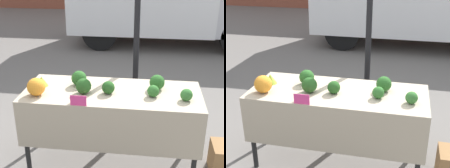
{
  "view_description": "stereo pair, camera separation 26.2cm",
  "coord_description": "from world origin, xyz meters",
  "views": [
    {
      "loc": [
        0.37,
        -2.86,
        2.15
      ],
      "look_at": [
        0.0,
        0.0,
        0.92
      ],
      "focal_mm": 50.0,
      "sensor_mm": 36.0,
      "label": 1
    },
    {
      "loc": [
        0.63,
        -2.81,
        2.15
      ],
      "look_at": [
        0.0,
        0.0,
        0.92
      ],
      "focal_mm": 50.0,
      "sensor_mm": 36.0,
      "label": 2
    }
  ],
  "objects": [
    {
      "name": "ground_plane",
      "position": [
        0.0,
        0.0,
        0.0
      ],
      "size": [
        40.0,
        40.0,
        0.0
      ],
      "primitive_type": "plane",
      "color": "slate"
    },
    {
      "name": "tent_pole",
      "position": [
        0.19,
        0.79,
        1.24
      ],
      "size": [
        0.07,
        0.07,
        2.48
      ],
      "color": "black",
      "rests_on": "ground_plane"
    },
    {
      "name": "market_table",
      "position": [
        0.0,
        -0.06,
        0.73
      ],
      "size": [
        1.8,
        0.74,
        0.84
      ],
      "color": "tan",
      "rests_on": "ground_plane"
    },
    {
      "name": "orange_cauliflower",
      "position": [
        -0.72,
        -0.19,
        0.93
      ],
      "size": [
        0.18,
        0.18,
        0.18
      ],
      "color": "orange",
      "rests_on": "market_table"
    },
    {
      "name": "romanesco_head",
      "position": [
        -0.75,
        0.04,
        0.9
      ],
      "size": [
        0.13,
        0.13,
        0.1
      ],
      "color": "#93B238",
      "rests_on": "market_table"
    },
    {
      "name": "broccoli_head_0",
      "position": [
        -0.27,
        -0.08,
        0.92
      ],
      "size": [
        0.16,
        0.16,
        0.16
      ],
      "color": "#23511E",
      "rests_on": "market_table"
    },
    {
      "name": "broccoli_head_1",
      "position": [
        -0.03,
        -0.06,
        0.91
      ],
      "size": [
        0.13,
        0.13,
        0.13
      ],
      "color": "#23511E",
      "rests_on": "market_table"
    },
    {
      "name": "broccoli_head_2",
      "position": [
        0.45,
        0.11,
        0.92
      ],
      "size": [
        0.16,
        0.16,
        0.16
      ],
      "color": "#285B23",
      "rests_on": "market_table"
    },
    {
      "name": "broccoli_head_3",
      "position": [
        -0.36,
        0.11,
        0.92
      ],
      "size": [
        0.16,
        0.16,
        0.16
      ],
      "color": "#285B23",
      "rests_on": "market_table"
    },
    {
      "name": "broccoli_head_4",
      "position": [
        0.73,
        -0.12,
        0.9
      ],
      "size": [
        0.12,
        0.12,
        0.12
      ],
      "color": "#336B2D",
      "rests_on": "market_table"
    },
    {
      "name": "broccoli_head_5",
      "position": [
        0.41,
        -0.07,
        0.9
      ],
      "size": [
        0.12,
        0.12,
        0.12
      ],
      "color": "#2D6628",
      "rests_on": "market_table"
    },
    {
      "name": "price_sign",
      "position": [
        -0.27,
        -0.35,
        0.89
      ],
      "size": [
        0.15,
        0.01,
        0.1
      ],
      "color": "#E53D84",
      "rests_on": "market_table"
    }
  ]
}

